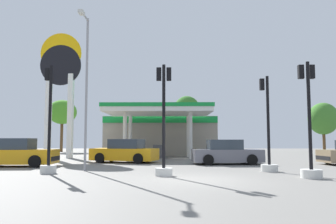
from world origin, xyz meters
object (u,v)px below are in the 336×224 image
Objects in this scene: tree_0 at (62,112)px; corner_streetlamp at (86,78)px; traffic_signal_0 at (268,147)px; car_1 at (15,154)px; car_0 at (226,153)px; traffic_signal_2 at (49,143)px; traffic_signal_3 at (164,137)px; traffic_signal_1 at (310,142)px; tree_1 at (187,110)px; car_3 at (125,152)px; station_pole_sign at (60,80)px; tree_2 at (323,119)px.

tree_0 is 27.35m from corner_streetlamp.
car_1 is at bearing 168.13° from traffic_signal_0.
tree_0 reaches higher than car_0.
traffic_signal_2 is 1.04× the size of traffic_signal_3.
traffic_signal_1 is 26.34m from tree_1.
car_3 is 10.03m from traffic_signal_0.
traffic_signal_3 is at bearing -55.57° from station_pole_sign.
traffic_signal_0 reaches higher than car_0.
tree_2 is at bearing -0.81° from tree_1.
car_3 is at bearing 71.35° from traffic_signal_2.
corner_streetlamp is (4.71, -2.83, 3.84)m from car_1.
station_pole_sign is 1.38× the size of corner_streetlamp.
tree_0 is (-17.42, 20.84, 4.30)m from car_0.
traffic_signal_2 is 33.54m from tree_2.
tree_1 reaches higher than traffic_signal_3.
traffic_signal_1 is 10.68m from corner_streetlamp.
traffic_signal_0 is at bearing 5.67° from traffic_signal_2.
tree_1 is 1.15× the size of tree_2.
tree_2 is at bearing 38.49° from car_3.
corner_streetlamp is at bearing 164.40° from traffic_signal_1.
tree_0 is at bearing 119.22° from car_3.
traffic_signal_3 is at bearing -9.75° from traffic_signal_2.
car_1 is 15.59m from traffic_signal_1.
tree_2 is (14.35, 18.12, 3.28)m from car_0.
station_pole_sign is at bearing -157.02° from tree_2.
traffic_signal_3 is at bearing -63.59° from tree_0.
tree_2 reaches higher than traffic_signal_1.
traffic_signal_1 is 5.95m from traffic_signal_3.
tree_0 is at bearing 107.48° from traffic_signal_2.
car_3 is 7.38m from corner_streetlamp.
traffic_signal_3 is at bearing -119.31° from car_0.
tree_1 is (11.19, 11.76, -1.52)m from station_pole_sign.
car_0 is 0.95× the size of car_1.
traffic_signal_3 is at bearing -70.82° from car_3.
station_pole_sign reaches higher than car_1.
tree_0 is 0.98× the size of tree_1.
tree_0 is 15.95m from tree_1.
corner_streetlamp is (5.17, -11.31, -1.99)m from station_pole_sign.
car_3 is 18.10m from tree_1.
traffic_signal_0 is at bearing -119.79° from tree_2.
corner_streetlamp is at bearing -69.15° from tree_0.
tree_0 is (-13.67, 27.52, 3.36)m from traffic_signal_3.
tree_2 is (31.76, -2.71, -1.02)m from tree_0.
traffic_signal_2 is (3.82, -12.37, -5.16)m from station_pole_sign.
traffic_signal_1 is at bearing -55.35° from tree_0.
tree_0 reaches higher than traffic_signal_3.
station_pole_sign is 2.21× the size of traffic_signal_3.
traffic_signal_3 is at bearing -126.11° from tree_2.
station_pole_sign is 1.61× the size of tree_0.
traffic_signal_2 is at bearing -49.18° from car_1.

